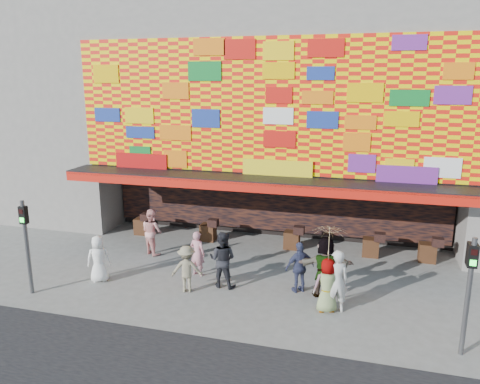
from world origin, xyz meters
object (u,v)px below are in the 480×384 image
(ped_d, at_px, (187,269))
(ped_i, at_px, (152,231))
(ped_c, at_px, (222,259))
(ped_a, at_px, (99,259))
(signal_right, at_px, (469,284))
(ped_g, at_px, (327,285))
(parasol, at_px, (329,241))
(ped_h, at_px, (336,281))
(signal_left, at_px, (26,237))
(ped_b, at_px, (197,253))
(ped_f, at_px, (325,267))
(ped_e, at_px, (300,267))

(ped_d, distance_m, ped_i, 3.68)
(ped_c, bearing_deg, ped_a, 13.20)
(ped_a, bearing_deg, ped_c, 162.94)
(signal_right, relative_size, ped_d, 1.99)
(ped_g, distance_m, parasol, 1.34)
(ped_d, distance_m, ped_h, 4.61)
(signal_left, xyz_separation_m, ped_i, (2.15, 4.13, -0.98))
(ped_b, height_order, parasol, parasol)
(ped_h, bearing_deg, ped_g, -2.36)
(ped_a, distance_m, ped_b, 3.25)
(ped_a, distance_m, ped_i, 2.84)
(ped_c, relative_size, ped_d, 1.22)
(ped_a, relative_size, ped_d, 1.04)
(signal_right, xyz_separation_m, ped_f, (-3.55, 2.28, -0.91))
(ped_h, bearing_deg, ped_e, -56.25)
(signal_right, xyz_separation_m, ped_e, (-4.34, 2.37, -1.04))
(ped_g, relative_size, ped_h, 0.85)
(ped_e, bearing_deg, ped_f, 139.79)
(ped_a, bearing_deg, ped_h, 152.80)
(signal_right, bearing_deg, ped_c, 162.91)
(ped_c, bearing_deg, parasol, 170.07)
(ped_f, bearing_deg, ped_c, -6.43)
(ped_g, bearing_deg, signal_left, -9.03)
(ped_b, bearing_deg, signal_left, 45.45)
(signal_left, bearing_deg, signal_right, 0.00)
(ped_e, xyz_separation_m, ped_i, (-5.92, 1.77, 0.06))
(signal_left, relative_size, ped_f, 1.57)
(signal_left, bearing_deg, ped_f, 14.48)
(signal_left, height_order, ped_c, signal_left)
(ped_b, bearing_deg, ped_e, -170.94)
(ped_d, bearing_deg, ped_f, 175.86)
(ped_e, height_order, ped_g, ped_e)
(signal_left, height_order, ped_i, signal_left)
(ped_d, height_order, ped_f, ped_f)
(ped_i, bearing_deg, parasol, -172.89)
(ped_f, bearing_deg, ped_i, -25.39)
(ped_b, distance_m, ped_f, 4.34)
(ped_f, distance_m, parasol, 1.54)
(ped_a, bearing_deg, ped_b, 177.31)
(ped_b, relative_size, ped_g, 0.98)
(ped_b, relative_size, ped_e, 0.95)
(ped_h, bearing_deg, signal_left, -7.92)
(ped_a, relative_size, ped_b, 1.01)
(ped_e, bearing_deg, ped_d, -18.94)
(ped_a, relative_size, ped_h, 0.84)
(signal_left, distance_m, ped_e, 8.47)
(signal_right, bearing_deg, signal_left, 180.00)
(signal_right, height_order, ped_a, signal_right)
(ped_d, bearing_deg, ped_c, -161.70)
(signal_left, xyz_separation_m, signal_right, (12.40, 0.00, 0.00))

